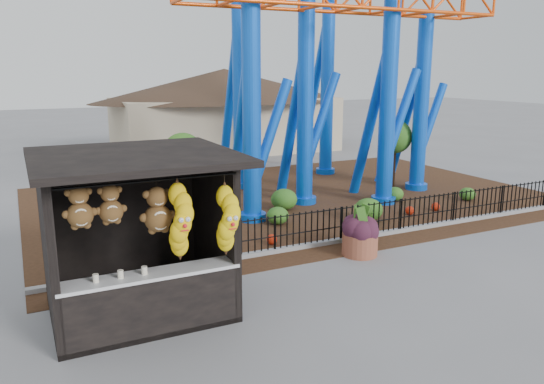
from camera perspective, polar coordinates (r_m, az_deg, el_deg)
name	(u,v)px	position (r m, az deg, el deg)	size (l,w,h in m)	color
ground	(306,305)	(10.77, 3.64, -12.06)	(120.00, 120.00, 0.00)	slate
mulch_bed	(293,198)	(19.24, 2.30, -0.66)	(18.00, 12.00, 0.02)	#331E11
curb	(377,234)	(15.17, 11.27, -4.49)	(18.00, 0.18, 0.12)	gray
prize_booth	(141,240)	(10.04, -13.96, -5.01)	(3.50, 3.40, 3.12)	black
picket_fence	(404,215)	(15.59, 13.99, -2.46)	(12.20, 0.06, 1.00)	black
roller_coaster	(320,14)	(19.53, 5.19, 18.52)	(11.00, 6.37, 10.82)	blue
terracotta_planter	(360,244)	(13.55, 9.43, -5.55)	(0.90, 0.90, 0.57)	brown
planter_foliage	(361,221)	(13.37, 9.52, -3.10)	(0.70, 0.70, 0.64)	#331423
potted_plant	(356,228)	(14.29, 9.06, -3.82)	(0.82, 0.71, 0.92)	#185118
landscaping	(343,204)	(17.26, 7.64, -1.30)	(8.82, 3.64, 0.70)	#2E5D1B
pavilion	(225,97)	(30.50, -5.11, 10.19)	(15.00, 15.00, 4.80)	#BFAD8C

